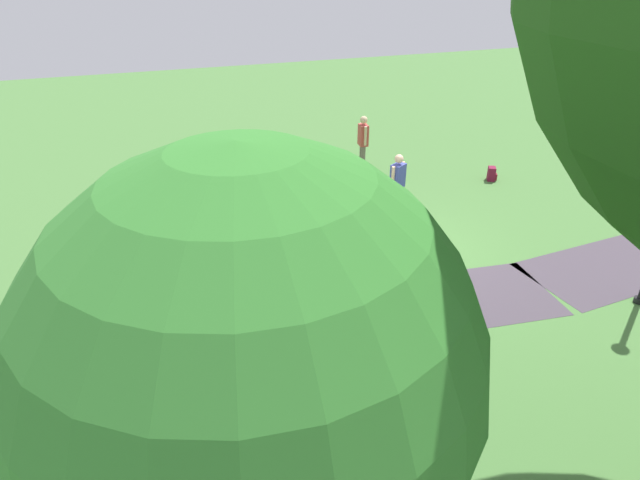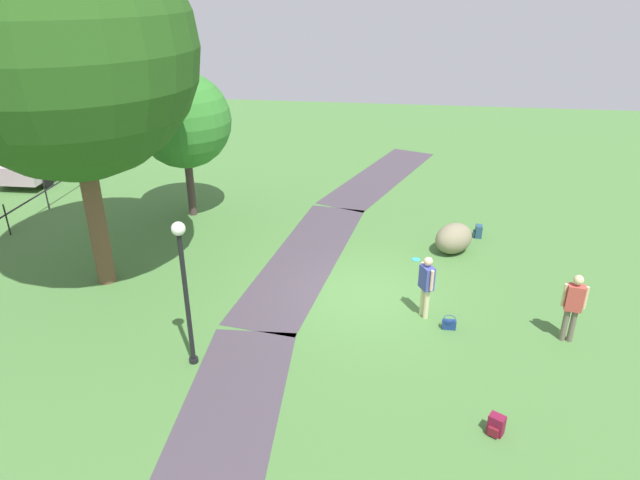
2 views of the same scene
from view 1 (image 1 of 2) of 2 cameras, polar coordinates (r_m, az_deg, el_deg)
name	(u,v)px [view 1 (image 1 of 2)]	position (r m, az deg, el deg)	size (l,w,h in m)	color
ground_plane	(395,250)	(11.84, 8.12, -1.05)	(48.00, 48.00, 0.00)	#487839
footpath_segment_mid	(347,314)	(9.70, 2.98, -7.96)	(8.19, 3.00, 0.01)	#453C46
young_tree_near_path	(254,364)	(3.69, -7.19, -13.13)	(3.09, 3.09, 4.84)	#473534
lawn_boulder	(240,207)	(12.83, -8.64, 3.56)	(1.57, 1.55, 0.90)	gray
woman_with_handbag	(397,182)	(13.02, 8.36, 6.26)	(0.46, 0.38, 1.62)	beige
man_near_boulder	(363,140)	(15.94, 4.67, 10.72)	(0.29, 0.52, 1.69)	#695F51
handbag_on_grass	(401,200)	(14.01, 8.74, 4.31)	(0.27, 0.32, 0.31)	navy
backpack_by_boulder	(186,210)	(13.58, -14.27, 3.20)	(0.29, 0.27, 0.40)	navy
spare_backpack_on_lawn	(492,174)	(16.23, 18.06, 6.79)	(0.34, 0.34, 0.40)	maroon
frisbee_on_grass	(282,238)	(12.22, -4.18, 0.20)	(0.25, 0.25, 0.02)	#32AAC9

